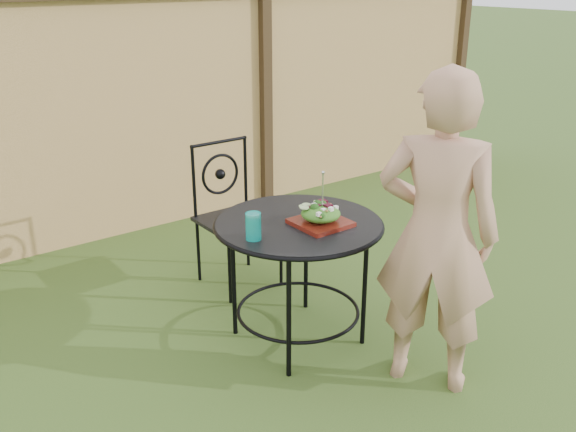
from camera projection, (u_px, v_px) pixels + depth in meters
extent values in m
plane|color=#244415|center=(296.00, 350.00, 3.60)|extent=(60.00, 60.00, 0.00)
cube|color=#DFAF6E|center=(123.00, 122.00, 4.92)|extent=(8.00, 0.05, 1.80)
cube|color=black|center=(265.00, 97.00, 5.59)|extent=(0.09, 0.09, 1.90)
cube|color=black|center=(460.00, 71.00, 7.04)|extent=(0.09, 0.09, 1.90)
cylinder|color=black|center=(299.00, 223.00, 3.46)|extent=(0.90, 0.90, 0.02)
torus|color=black|center=(299.00, 224.00, 3.46)|extent=(0.92, 0.92, 0.02)
torus|color=black|center=(298.00, 310.00, 3.65)|extent=(0.70, 0.70, 0.02)
cylinder|color=black|center=(306.00, 256.00, 3.93)|extent=(0.03, 0.03, 0.71)
cylinder|color=black|center=(234.00, 279.00, 3.64)|extent=(0.03, 0.03, 0.71)
cylinder|color=black|center=(289.00, 316.00, 3.25)|extent=(0.03, 0.03, 0.71)
cylinder|color=black|center=(365.00, 288.00, 3.54)|extent=(0.03, 0.03, 0.71)
cube|color=black|center=(238.00, 221.00, 4.21)|extent=(0.46, 0.46, 0.03)
cylinder|color=black|center=(219.00, 142.00, 4.19)|extent=(0.42, 0.02, 0.02)
torus|color=black|center=(220.00, 174.00, 4.27)|extent=(0.28, 0.02, 0.28)
cylinder|color=black|center=(230.00, 272.00, 4.03)|extent=(0.02, 0.02, 0.44)
cylinder|color=black|center=(281.00, 256.00, 4.25)|extent=(0.02, 0.02, 0.44)
cylinder|color=black|center=(198.00, 251.00, 4.33)|extent=(0.02, 0.02, 0.44)
cylinder|color=black|center=(248.00, 237.00, 4.55)|extent=(0.02, 0.02, 0.44)
cylinder|color=black|center=(194.00, 183.00, 4.16)|extent=(0.02, 0.02, 0.50)
cylinder|color=black|center=(245.00, 172.00, 4.39)|extent=(0.02, 0.02, 0.50)
imported|color=tan|center=(437.00, 235.00, 3.07)|extent=(0.65, 0.70, 1.62)
cube|color=#470C0A|center=(321.00, 223.00, 3.41)|extent=(0.27, 0.27, 0.02)
ellipsoid|color=#235614|center=(321.00, 214.00, 3.39)|extent=(0.21, 0.21, 0.08)
cylinder|color=silver|center=(323.00, 190.00, 3.35)|extent=(0.01, 0.01, 0.18)
cylinder|color=#0EA39A|center=(253.00, 226.00, 3.21)|extent=(0.08, 0.08, 0.14)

